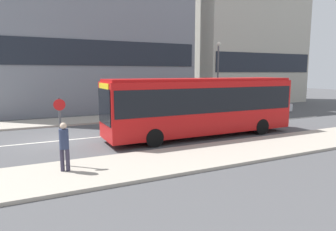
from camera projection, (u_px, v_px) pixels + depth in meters
name	position (u px, v px, depth m)	size (l,w,h in m)	color
ground_plane	(60.00, 141.00, 16.62)	(120.00, 120.00, 0.00)	#4F4F51
sidewalk_near	(81.00, 173.00, 11.06)	(44.00, 3.50, 0.13)	#B2A899
sidewalk_far	(50.00, 123.00, 22.17)	(44.00, 3.50, 0.13)	#B2A899
lane_centerline	(60.00, 141.00, 16.62)	(41.80, 0.16, 0.01)	silver
apartment_block_left_tower	(92.00, 6.00, 27.76)	(19.60, 4.84, 19.81)	gray
apartment_block_right_tower	(247.00, 31.00, 37.17)	(14.57, 6.68, 17.70)	#B7B2A3
city_bus	(202.00, 103.00, 17.51)	(11.55, 2.59, 3.42)	red
parked_car_0	(220.00, 109.00, 25.51)	(4.25, 1.71, 1.32)	#4C5156
parked_car_1	(267.00, 106.00, 27.85)	(4.43, 1.83, 1.44)	silver
pedestrian_near_stop	(64.00, 144.00, 10.98)	(0.34, 0.34, 1.82)	#383347
bus_stop_sign	(60.00, 126.00, 11.58)	(0.44, 0.12, 2.68)	#4C4C51
street_lamp	(218.00, 69.00, 26.76)	(0.36, 0.36, 6.29)	#4C4C51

